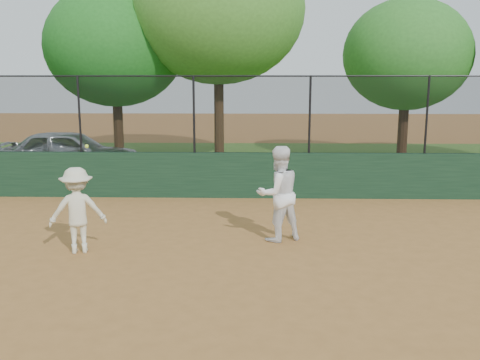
{
  "coord_description": "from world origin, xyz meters",
  "views": [
    {
      "loc": [
        1.07,
        -7.89,
        3.13
      ],
      "look_at": [
        0.8,
        2.2,
        1.2
      ],
      "focal_mm": 40.0,
      "sensor_mm": 36.0,
      "label": 1
    }
  ],
  "objects_px": {
    "player_second": "(278,194)",
    "tree_3": "(407,55)",
    "tree_1": "(115,46)",
    "parked_car": "(70,153)",
    "player_main": "(77,210)",
    "tree_2": "(218,9)"
  },
  "relations": [
    {
      "from": "player_second",
      "to": "tree_3",
      "type": "bearing_deg",
      "value": -142.88
    },
    {
      "from": "player_second",
      "to": "tree_1",
      "type": "relative_size",
      "value": 0.29
    },
    {
      "from": "parked_car",
      "to": "player_main",
      "type": "relative_size",
      "value": 2.21
    },
    {
      "from": "tree_1",
      "to": "tree_2",
      "type": "height_order",
      "value": "tree_2"
    },
    {
      "from": "player_main",
      "to": "tree_3",
      "type": "relative_size",
      "value": 0.34
    },
    {
      "from": "player_second",
      "to": "tree_1",
      "type": "xyz_separation_m",
      "value": [
        -5.59,
        9.86,
        3.35
      ]
    },
    {
      "from": "tree_3",
      "to": "player_main",
      "type": "bearing_deg",
      "value": -129.18
    },
    {
      "from": "tree_1",
      "to": "player_second",
      "type": "bearing_deg",
      "value": -60.45
    },
    {
      "from": "player_second",
      "to": "tree_3",
      "type": "xyz_separation_m",
      "value": [
        5.03,
        9.82,
        3.02
      ]
    },
    {
      "from": "parked_car",
      "to": "player_main",
      "type": "xyz_separation_m",
      "value": [
        2.78,
        -7.68,
        0.03
      ]
    },
    {
      "from": "parked_car",
      "to": "player_main",
      "type": "bearing_deg",
      "value": -163.17
    },
    {
      "from": "tree_2",
      "to": "tree_3",
      "type": "relative_size",
      "value": 1.37
    },
    {
      "from": "parked_car",
      "to": "tree_1",
      "type": "xyz_separation_m",
      "value": [
        0.85,
        3.03,
        3.53
      ]
    },
    {
      "from": "tree_1",
      "to": "tree_3",
      "type": "xyz_separation_m",
      "value": [
        10.63,
        -0.04,
        -0.34
      ]
    },
    {
      "from": "tree_1",
      "to": "tree_3",
      "type": "distance_m",
      "value": 10.63
    },
    {
      "from": "parked_car",
      "to": "tree_3",
      "type": "relative_size",
      "value": 0.74
    },
    {
      "from": "player_main",
      "to": "tree_3",
      "type": "height_order",
      "value": "tree_3"
    },
    {
      "from": "tree_1",
      "to": "tree_2",
      "type": "bearing_deg",
      "value": -6.71
    },
    {
      "from": "parked_car",
      "to": "tree_3",
      "type": "xyz_separation_m",
      "value": [
        11.47,
        2.99,
        3.19
      ]
    },
    {
      "from": "tree_1",
      "to": "tree_3",
      "type": "relative_size",
      "value": 1.09
    },
    {
      "from": "tree_1",
      "to": "tree_2",
      "type": "distance_m",
      "value": 4.05
    },
    {
      "from": "player_second",
      "to": "player_main",
      "type": "relative_size",
      "value": 0.93
    }
  ]
}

